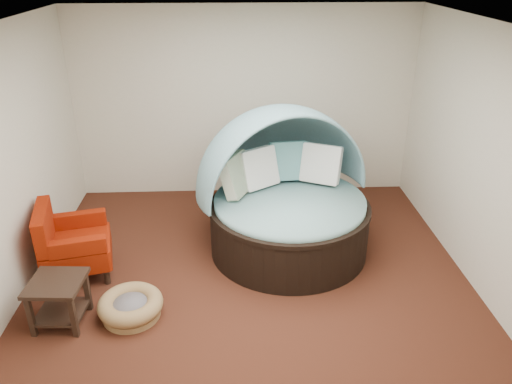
{
  "coord_description": "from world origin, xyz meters",
  "views": [
    {
      "loc": [
        -0.17,
        -4.69,
        3.4
      ],
      "look_at": [
        0.08,
        0.6,
        0.86
      ],
      "focal_mm": 35.0,
      "sensor_mm": 36.0,
      "label": 1
    }
  ],
  "objects_px": {
    "canopy_daybed": "(286,186)",
    "side_table": "(58,296)",
    "pet_basket": "(131,306)",
    "red_armchair": "(71,243)"
  },
  "relations": [
    {
      "from": "red_armchair",
      "to": "pet_basket",
      "type": "bearing_deg",
      "value": -58.24
    },
    {
      "from": "red_armchair",
      "to": "side_table",
      "type": "relative_size",
      "value": 1.64
    },
    {
      "from": "canopy_daybed",
      "to": "red_armchair",
      "type": "relative_size",
      "value": 2.8
    },
    {
      "from": "canopy_daybed",
      "to": "pet_basket",
      "type": "height_order",
      "value": "canopy_daybed"
    },
    {
      "from": "pet_basket",
      "to": "side_table",
      "type": "height_order",
      "value": "side_table"
    },
    {
      "from": "canopy_daybed",
      "to": "pet_basket",
      "type": "distance_m",
      "value": 2.28
    },
    {
      "from": "canopy_daybed",
      "to": "side_table",
      "type": "xyz_separation_m",
      "value": [
        -2.4,
        -1.38,
        -0.51
      ]
    },
    {
      "from": "red_armchair",
      "to": "side_table",
      "type": "height_order",
      "value": "red_armchair"
    },
    {
      "from": "pet_basket",
      "to": "red_armchair",
      "type": "relative_size",
      "value": 0.97
    },
    {
      "from": "red_armchair",
      "to": "side_table",
      "type": "xyz_separation_m",
      "value": [
        0.11,
        -0.86,
        -0.09
      ]
    }
  ]
}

